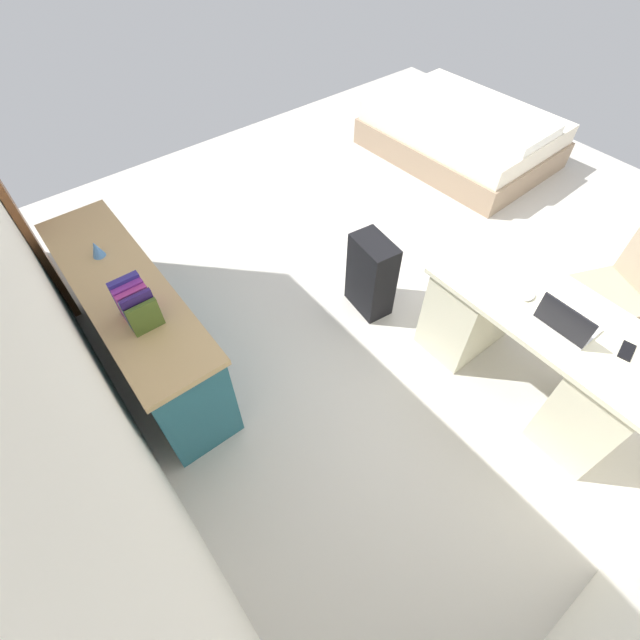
# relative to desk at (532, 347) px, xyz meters

# --- Properties ---
(ground_plane) EXTENTS (6.15, 6.15, 0.00)m
(ground_plane) POSITION_rel_desk_xyz_m (1.21, -0.27, -0.39)
(ground_plane) COLOR beige
(wall_back) EXTENTS (4.59, 0.10, 2.86)m
(wall_back) POSITION_rel_desk_xyz_m (1.21, 2.30, 1.04)
(wall_back) COLOR white
(wall_back) RESTS_ON ground_plane
(desk) EXTENTS (1.44, 0.66, 0.75)m
(desk) POSITION_rel_desk_xyz_m (0.00, 0.00, 0.00)
(desk) COLOR beige
(desk) RESTS_ON ground_plane
(office_chair) EXTENTS (0.60, 0.60, 0.94)m
(office_chair) POSITION_rel_desk_xyz_m (-0.11, -0.78, 0.03)
(office_chair) COLOR black
(office_chair) RESTS_ON ground_plane
(credenza) EXTENTS (1.80, 0.48, 0.79)m
(credenza) POSITION_rel_desk_xyz_m (1.74, 1.92, 0.00)
(credenza) COLOR #235B6B
(credenza) RESTS_ON ground_plane
(bed) EXTENTS (1.96, 1.48, 0.58)m
(bed) POSITION_rel_desk_xyz_m (2.25, -1.99, -0.15)
(bed) COLOR gray
(bed) RESTS_ON ground_plane
(suitcase_black) EXTENTS (0.38, 0.26, 0.65)m
(suitcase_black) POSITION_rel_desk_xyz_m (1.18, 0.33, -0.07)
(suitcase_black) COLOR black
(suitcase_black) RESTS_ON ground_plane
(laptop) EXTENTS (0.31, 0.22, 0.21)m
(laptop) POSITION_rel_desk_xyz_m (-0.10, 0.07, 0.41)
(laptop) COLOR #B7B7BC
(laptop) RESTS_ON desk
(computer_mouse) EXTENTS (0.06, 0.10, 0.03)m
(computer_mouse) POSITION_rel_desk_xyz_m (0.16, 0.03, 0.37)
(computer_mouse) COLOR white
(computer_mouse) RESTS_ON desk
(cell_phone_near_laptop) EXTENTS (0.10, 0.15, 0.01)m
(cell_phone_near_laptop) POSITION_rel_desk_xyz_m (-0.41, -0.05, 0.36)
(cell_phone_near_laptop) COLOR black
(cell_phone_near_laptop) RESTS_ON desk
(book_row) EXTENTS (0.23, 0.17, 0.24)m
(book_row) POSITION_rel_desk_xyz_m (1.42, 1.92, 0.51)
(book_row) COLOR #445921
(book_row) RESTS_ON credenza
(figurine_small) EXTENTS (0.08, 0.08, 0.11)m
(figurine_small) POSITION_rel_desk_xyz_m (2.06, 1.92, 0.45)
(figurine_small) COLOR #4C7FBF
(figurine_small) RESTS_ON credenza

